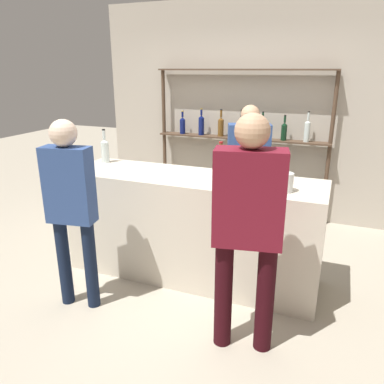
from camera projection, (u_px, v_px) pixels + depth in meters
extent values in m
plane|color=#B2A893|center=(192.00, 273.00, 3.74)|extent=(16.00, 16.00, 0.00)
cube|color=beige|center=(192.00, 227.00, 3.58)|extent=(2.40, 0.68, 1.01)
cube|color=#B2A899|center=(245.00, 112.00, 5.02)|extent=(4.00, 0.12, 2.80)
cylinder|color=#4C3828|center=(164.00, 140.00, 5.38)|extent=(0.05, 0.05, 1.95)
cylinder|color=#4C3828|center=(329.00, 152.00, 4.60)|extent=(0.05, 0.05, 1.95)
cube|color=#4C3828|center=(243.00, 70.00, 4.69)|extent=(2.30, 0.18, 0.02)
cube|color=#4C3828|center=(241.00, 138.00, 4.96)|extent=(2.30, 0.18, 0.02)
cylinder|color=#0F1956|center=(183.00, 127.00, 5.22)|extent=(0.08, 0.08, 0.19)
cone|color=#0F1956|center=(183.00, 118.00, 5.18)|extent=(0.08, 0.08, 0.03)
cylinder|color=#0F1956|center=(182.00, 114.00, 5.16)|extent=(0.03, 0.03, 0.08)
cylinder|color=gold|center=(182.00, 111.00, 5.15)|extent=(0.03, 0.03, 0.01)
cylinder|color=#0F1956|center=(201.00, 126.00, 5.11)|extent=(0.08, 0.08, 0.23)
cone|color=#0F1956|center=(201.00, 117.00, 5.07)|extent=(0.08, 0.08, 0.03)
cylinder|color=#0F1956|center=(201.00, 112.00, 5.06)|extent=(0.03, 0.03, 0.08)
cylinder|color=gold|center=(201.00, 109.00, 5.04)|extent=(0.03, 0.03, 0.01)
cylinder|color=brown|center=(221.00, 128.00, 5.02)|extent=(0.08, 0.08, 0.22)
cone|color=brown|center=(221.00, 119.00, 4.98)|extent=(0.08, 0.08, 0.04)
cylinder|color=brown|center=(221.00, 114.00, 4.96)|extent=(0.03, 0.03, 0.10)
cylinder|color=#232328|center=(221.00, 110.00, 4.94)|extent=(0.03, 0.03, 0.01)
cylinder|color=black|center=(241.00, 129.00, 4.92)|extent=(0.07, 0.07, 0.23)
cone|color=black|center=(241.00, 119.00, 4.88)|extent=(0.07, 0.07, 0.03)
cylinder|color=black|center=(242.00, 114.00, 4.86)|extent=(0.03, 0.03, 0.09)
cylinder|color=black|center=(242.00, 110.00, 4.84)|extent=(0.03, 0.03, 0.01)
cylinder|color=black|center=(262.00, 130.00, 4.82)|extent=(0.07, 0.07, 0.23)
cone|color=black|center=(263.00, 120.00, 4.78)|extent=(0.07, 0.07, 0.03)
cylinder|color=black|center=(263.00, 115.00, 4.77)|extent=(0.03, 0.03, 0.08)
cylinder|color=black|center=(263.00, 112.00, 4.75)|extent=(0.03, 0.03, 0.01)
cylinder|color=black|center=(284.00, 133.00, 4.73)|extent=(0.07, 0.07, 0.19)
cone|color=black|center=(285.00, 124.00, 4.70)|extent=(0.07, 0.07, 0.03)
cylinder|color=black|center=(285.00, 119.00, 4.68)|extent=(0.03, 0.03, 0.08)
cylinder|color=black|center=(285.00, 115.00, 4.66)|extent=(0.03, 0.03, 0.01)
cylinder|color=silver|center=(307.00, 132.00, 4.63)|extent=(0.07, 0.07, 0.24)
cone|color=silver|center=(308.00, 121.00, 4.59)|extent=(0.07, 0.07, 0.03)
cylinder|color=silver|center=(308.00, 116.00, 4.57)|extent=(0.03, 0.03, 0.09)
cylinder|color=black|center=(309.00, 112.00, 4.55)|extent=(0.03, 0.03, 0.01)
cylinder|color=brown|center=(220.00, 173.00, 3.08)|extent=(0.08, 0.08, 0.24)
cone|color=brown|center=(221.00, 157.00, 3.04)|extent=(0.08, 0.08, 0.04)
cylinder|color=brown|center=(221.00, 149.00, 3.02)|extent=(0.03, 0.03, 0.09)
cylinder|color=maroon|center=(221.00, 142.00, 3.00)|extent=(0.03, 0.03, 0.01)
cylinder|color=#0F1956|center=(271.00, 179.00, 3.00)|extent=(0.07, 0.07, 0.19)
cone|color=#0F1956|center=(272.00, 165.00, 2.96)|extent=(0.07, 0.07, 0.03)
cylinder|color=#0F1956|center=(272.00, 158.00, 2.94)|extent=(0.03, 0.03, 0.09)
cylinder|color=#232328|center=(273.00, 152.00, 2.93)|extent=(0.03, 0.03, 0.01)
cylinder|color=silver|center=(105.00, 152.00, 3.90)|extent=(0.08, 0.08, 0.21)
cone|color=silver|center=(104.00, 141.00, 3.86)|extent=(0.08, 0.08, 0.04)
cylinder|color=silver|center=(104.00, 135.00, 3.84)|extent=(0.03, 0.03, 0.09)
cylinder|color=black|center=(103.00, 130.00, 3.82)|extent=(0.03, 0.03, 0.01)
cylinder|color=silver|center=(229.00, 173.00, 3.51)|extent=(0.06, 0.06, 0.00)
cylinder|color=silver|center=(229.00, 168.00, 3.50)|extent=(0.01, 0.01, 0.09)
cone|color=silver|center=(230.00, 160.00, 3.47)|extent=(0.08, 0.08, 0.07)
cylinder|color=#B2B2B7|center=(238.00, 170.00, 3.19)|extent=(0.18, 0.18, 0.24)
cylinder|color=#B2B2B7|center=(238.00, 156.00, 3.15)|extent=(0.19, 0.19, 0.01)
cylinder|color=silver|center=(285.00, 182.00, 2.98)|extent=(0.13, 0.13, 0.15)
sphere|color=tan|center=(282.00, 188.00, 2.99)|extent=(0.02, 0.02, 0.02)
sphere|color=tan|center=(283.00, 185.00, 2.99)|extent=(0.02, 0.02, 0.02)
sphere|color=tan|center=(282.00, 182.00, 3.04)|extent=(0.02, 0.02, 0.02)
sphere|color=tan|center=(288.00, 188.00, 3.01)|extent=(0.02, 0.02, 0.02)
sphere|color=tan|center=(285.00, 190.00, 2.98)|extent=(0.02, 0.02, 0.02)
sphere|color=tan|center=(290.00, 187.00, 2.99)|extent=(0.02, 0.02, 0.02)
sphere|color=tan|center=(289.00, 187.00, 2.98)|extent=(0.02, 0.02, 0.02)
sphere|color=tan|center=(280.00, 187.00, 3.05)|extent=(0.02, 0.02, 0.02)
cylinder|color=black|center=(265.00, 299.00, 2.63)|extent=(0.13, 0.13, 0.82)
cylinder|color=black|center=(223.00, 294.00, 2.68)|extent=(0.13, 0.13, 0.82)
cube|color=maroon|center=(249.00, 199.00, 2.43)|extent=(0.49, 0.29, 0.65)
sphere|color=tan|center=(252.00, 131.00, 2.29)|extent=(0.22, 0.22, 0.22)
cylinder|color=#121C33|center=(91.00, 265.00, 3.13)|extent=(0.11, 0.11, 0.77)
cylinder|color=#121C33|center=(64.00, 262.00, 3.18)|extent=(0.11, 0.11, 0.77)
cube|color=navy|center=(69.00, 185.00, 2.94)|extent=(0.40, 0.23, 0.61)
sphere|color=beige|center=(63.00, 133.00, 2.81)|extent=(0.21, 0.21, 0.21)
cylinder|color=#121C33|center=(233.00, 208.00, 4.42)|extent=(0.13, 0.13, 0.77)
cylinder|color=#121C33|center=(258.00, 208.00, 4.41)|extent=(0.13, 0.13, 0.77)
cube|color=navy|center=(249.00, 151.00, 4.20)|extent=(0.51, 0.35, 0.61)
sphere|color=tan|center=(250.00, 114.00, 4.07)|extent=(0.21, 0.21, 0.21)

